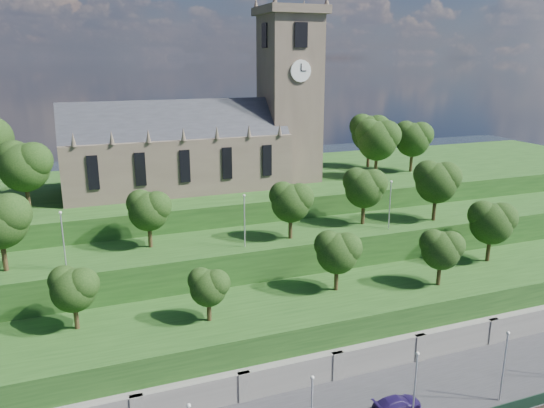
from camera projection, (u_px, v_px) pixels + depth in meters
name	position (u px, v px, depth m)	size (l,w,h in m)	color
retaining_wall	(289.00, 380.00, 53.24)	(160.00, 2.10, 5.00)	slate
embankment_lower	(268.00, 339.00, 58.28)	(160.00, 12.00, 8.00)	#1D4416
embankment_upper	(238.00, 283.00, 67.66)	(160.00, 10.00, 12.00)	#1D4416
hilltop	(200.00, 225.00, 86.19)	(160.00, 32.00, 15.00)	#1D4416
church	(207.00, 137.00, 78.85)	(38.60, 12.35, 27.60)	brown
trees_lower	(322.00, 255.00, 58.47)	(65.87, 8.98, 8.13)	#302412
trees_upper	(262.00, 197.00, 64.80)	(60.22, 8.17, 8.65)	#302412
trees_hilltop	(181.00, 144.00, 76.71)	(77.64, 16.20, 11.75)	#302412
lamp_posts_upper	(244.00, 216.00, 62.34)	(40.36, 0.36, 6.51)	#B2B2B7
car_right	(397.00, 404.00, 49.33)	(1.95, 4.80, 1.39)	#23164D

